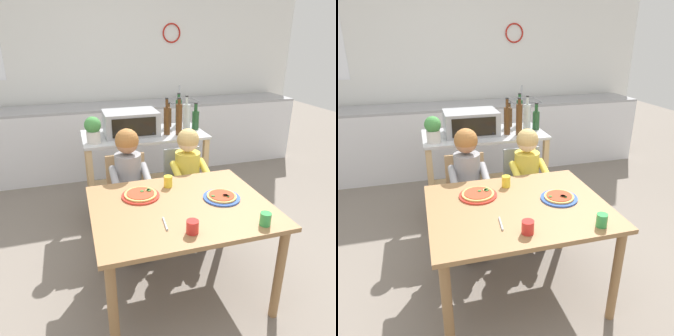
{
  "view_description": "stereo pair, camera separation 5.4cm",
  "coord_description": "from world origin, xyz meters",
  "views": [
    {
      "loc": [
        -0.63,
        -1.79,
        1.77
      ],
      "look_at": [
        0.0,
        0.3,
        0.87
      ],
      "focal_mm": 34.42,
      "sensor_mm": 36.0,
      "label": 1
    },
    {
      "loc": [
        -0.58,
        -1.8,
        1.77
      ],
      "look_at": [
        0.0,
        0.3,
        0.87
      ],
      "focal_mm": 34.42,
      "sensor_mm": 36.0,
      "label": 2
    }
  ],
  "objects": [
    {
      "name": "child_in_grey_shirt",
      "position": [
        -0.23,
        0.62,
        0.69
      ],
      "size": [
        0.32,
        0.42,
        1.07
      ],
      "color": "#424C6B",
      "rests_on": "ground"
    },
    {
      "name": "bottle_squat_spirits",
      "position": [
        0.34,
        1.06,
        1.04
      ],
      "size": [
        0.06,
        0.06,
        0.36
      ],
      "color": "#4C2D14",
      "rests_on": "kitchen_island_cart"
    },
    {
      "name": "bottle_tall_green_wine",
      "position": [
        0.24,
        1.11,
        1.03
      ],
      "size": [
        0.06,
        0.06,
        0.35
      ],
      "color": "#4C2D14",
      "rests_on": "kitchen_island_cart"
    },
    {
      "name": "serving_spoon",
      "position": [
        -0.17,
        -0.2,
        0.73
      ],
      "size": [
        0.03,
        0.14,
        0.01
      ],
      "primitive_type": "cylinder",
      "rotation": [
        0.0,
        1.57,
        1.47
      ],
      "color": "#B7BABF",
      "rests_on": "dining_table"
    },
    {
      "name": "ground_plane",
      "position": [
        0.0,
        1.15,
        0.0
      ],
      "size": [
        11.46,
        11.46,
        0.0
      ],
      "primitive_type": "plane",
      "color": "slate"
    },
    {
      "name": "bottle_dark_olive_oil",
      "position": [
        0.46,
        1.19,
        1.02
      ],
      "size": [
        0.07,
        0.07,
        0.35
      ],
      "color": "#ADB7B2",
      "rests_on": "kitchen_island_cart"
    },
    {
      "name": "kitchen_counter",
      "position": [
        0.0,
        2.51,
        0.46
      ],
      "size": [
        5.02,
        0.6,
        1.12
      ],
      "color": "silver",
      "rests_on": "ground"
    },
    {
      "name": "bottle_clear_vinegar",
      "position": [
        0.34,
        1.39,
        0.99
      ],
      "size": [
        0.06,
        0.06,
        0.25
      ],
      "color": "#4C2D14",
      "rests_on": "kitchen_island_cart"
    },
    {
      "name": "dining_chair_right",
      "position": [
        0.3,
        0.76,
        0.48
      ],
      "size": [
        0.36,
        0.36,
        0.81
      ],
      "color": "gray",
      "rests_on": "ground"
    },
    {
      "name": "back_wall_tiled",
      "position": [
        -0.0,
        2.92,
        1.35
      ],
      "size": [
        5.58,
        0.14,
        2.7
      ],
      "color": "white",
      "rests_on": "ground"
    },
    {
      "name": "pizza_plate_blue_rimmed",
      "position": [
        0.3,
        0.01,
        0.74
      ],
      "size": [
        0.26,
        0.26,
        0.03
      ],
      "color": "#3356B7",
      "rests_on": "dining_table"
    },
    {
      "name": "dining_chair_left",
      "position": [
        -0.23,
        0.74,
        0.48
      ],
      "size": [
        0.36,
        0.36,
        0.81
      ],
      "color": "tan",
      "rests_on": "ground"
    },
    {
      "name": "potted_herb_plant",
      "position": [
        -0.47,
        1.04,
        1.01
      ],
      "size": [
        0.15,
        0.15,
        0.24
      ],
      "color": "beige",
      "rests_on": "kitchen_island_cart"
    },
    {
      "name": "drinking_cup_green",
      "position": [
        0.4,
        -0.38,
        0.77
      ],
      "size": [
        0.07,
        0.07,
        0.08
      ],
      "primitive_type": "cylinder",
      "color": "green",
      "rests_on": "dining_table"
    },
    {
      "name": "bottle_slim_sauce",
      "position": [
        0.46,
        1.42,
        1.03
      ],
      "size": [
        0.07,
        0.07,
        0.34
      ],
      "color": "#1E4723",
      "rests_on": "kitchen_island_cart"
    },
    {
      "name": "child_in_yellow_shirt",
      "position": [
        0.3,
        0.64,
        0.66
      ],
      "size": [
        0.32,
        0.42,
        1.02
      ],
      "color": "#424C6B",
      "rests_on": "ground"
    },
    {
      "name": "drinking_cup_red",
      "position": [
        -0.04,
        -0.33,
        0.76
      ],
      "size": [
        0.07,
        0.07,
        0.08
      ],
      "primitive_type": "cylinder",
      "color": "red",
      "rests_on": "dining_table"
    },
    {
      "name": "pizza_plate_red_rimmed",
      "position": [
        -0.23,
        0.2,
        0.74
      ],
      "size": [
        0.27,
        0.27,
        0.03
      ],
      "color": "red",
      "rests_on": "dining_table"
    },
    {
      "name": "dining_table",
      "position": [
        0.0,
        0.0,
        0.63
      ],
      "size": [
        1.19,
        0.94,
        0.72
      ],
      "color": "olive",
      "rests_on": "ground"
    },
    {
      "name": "kitchen_island_cart",
      "position": [
        0.03,
        1.21,
        0.6
      ],
      "size": [
        1.19,
        0.6,
        0.88
      ],
      "color": "#B7BABF",
      "rests_on": "ground"
    },
    {
      "name": "drinking_cup_yellow",
      "position": [
        0.0,
        0.3,
        0.77
      ],
      "size": [
        0.06,
        0.06,
        0.09
      ],
      "primitive_type": "cylinder",
      "color": "yellow",
      "rests_on": "dining_table"
    },
    {
      "name": "toaster_oven",
      "position": [
        -0.1,
        1.22,
        1.0
      ],
      "size": [
        0.51,
        0.37,
        0.23
      ],
      "color": "#999BA0",
      "rests_on": "kitchen_island_cart"
    },
    {
      "name": "bottle_brown_beer",
      "position": [
        0.57,
        1.21,
        0.99
      ],
      "size": [
        0.07,
        0.07,
        0.27
      ],
      "color": "#1E4723",
      "rests_on": "kitchen_island_cart"
    }
  ]
}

